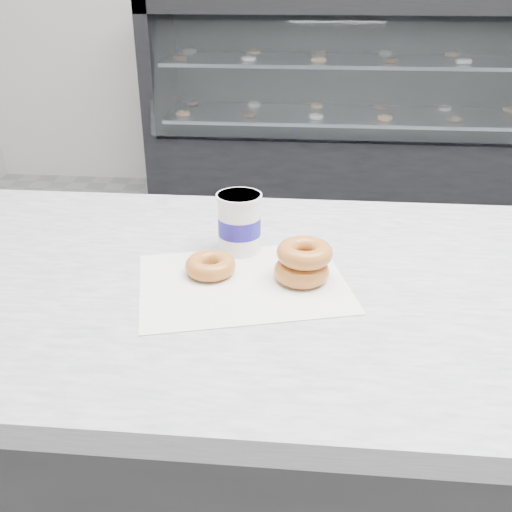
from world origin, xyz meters
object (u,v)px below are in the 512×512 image
(display_case, at_px, (347,129))
(coffee_cup, at_px, (239,223))
(counter, at_px, (416,479))
(donut_single, at_px, (210,266))
(donut_stack, at_px, (303,262))

(display_case, xyz_separation_m, coffee_cup, (-0.36, -2.62, 0.47))
(counter, bearing_deg, coffee_cup, 164.78)
(counter, height_order, display_case, display_case)
(donut_single, relative_size, donut_stack, 0.68)
(donut_single, relative_size, coffee_cup, 0.79)
(donut_single, height_order, donut_stack, donut_stack)
(counter, height_order, donut_single, donut_single)
(donut_single, bearing_deg, display_case, 81.59)
(counter, height_order, donut_stack, donut_stack)
(donut_single, bearing_deg, coffee_cup, 68.45)
(coffee_cup, bearing_deg, display_case, 98.51)
(counter, bearing_deg, display_case, 90.00)
(display_case, height_order, donut_stack, display_case)
(display_case, bearing_deg, donut_single, -98.41)
(counter, distance_m, donut_stack, 0.54)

